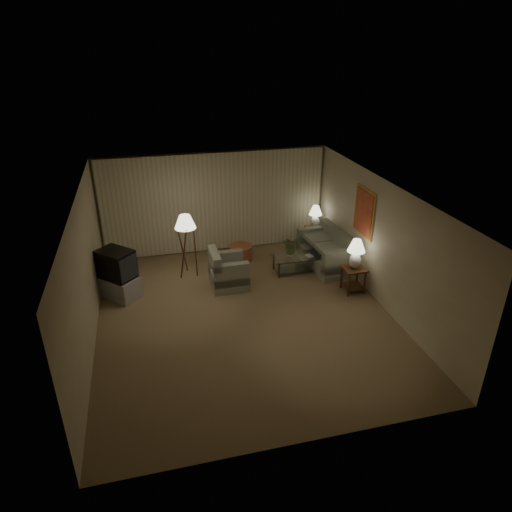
% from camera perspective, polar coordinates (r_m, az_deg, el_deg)
% --- Properties ---
extents(ground, '(7.00, 7.00, 0.00)m').
position_cam_1_polar(ground, '(9.74, -1.48, -7.35)').
color(ground, olive).
rests_on(ground, ground).
extents(room_shell, '(6.04, 7.02, 2.72)m').
position_cam_1_polar(room_shell, '(10.28, -3.33, 5.39)').
color(room_shell, beige).
rests_on(room_shell, ground).
extents(sofa, '(1.84, 1.11, 0.76)m').
position_cam_1_polar(sofa, '(11.69, 8.63, 0.44)').
color(sofa, gray).
rests_on(sofa, ground).
extents(armchair, '(0.88, 0.83, 0.73)m').
position_cam_1_polar(armchair, '(10.66, -3.44, -2.00)').
color(armchair, gray).
rests_on(armchair, ground).
extents(side_table_near, '(0.50, 0.50, 0.60)m').
position_cam_1_polar(side_table_near, '(10.64, 12.09, -2.37)').
color(side_table_near, '#3C2110').
rests_on(side_table_near, ground).
extents(side_table_far, '(0.48, 0.40, 0.60)m').
position_cam_1_polar(side_table_far, '(12.72, 7.29, 2.77)').
color(side_table_far, '#3C2110').
rests_on(side_table_far, ground).
extents(table_lamp_near, '(0.40, 0.40, 0.69)m').
position_cam_1_polar(table_lamp_near, '(10.38, 12.40, 0.58)').
color(table_lamp_near, silver).
rests_on(table_lamp_near, side_table_near).
extents(table_lamp_far, '(0.36, 0.36, 0.61)m').
position_cam_1_polar(table_lamp_far, '(12.51, 7.44, 5.16)').
color(table_lamp_far, silver).
rests_on(table_lamp_far, side_table_far).
extents(coffee_table, '(1.14, 0.62, 0.41)m').
position_cam_1_polar(coffee_table, '(11.38, 5.00, -0.65)').
color(coffee_table, silver).
rests_on(coffee_table, ground).
extents(tv_cabinet, '(1.40, 1.40, 0.50)m').
position_cam_1_polar(tv_cabinet, '(10.70, -16.70, -3.72)').
color(tv_cabinet, '#9D9C9F').
rests_on(tv_cabinet, ground).
extents(crt_tv, '(1.30, 1.30, 0.65)m').
position_cam_1_polar(crt_tv, '(10.44, -17.09, -0.97)').
color(crt_tv, black).
rests_on(crt_tv, tv_cabinet).
extents(floor_lamp, '(0.51, 0.51, 1.56)m').
position_cam_1_polar(floor_lamp, '(11.06, -8.66, 1.44)').
color(floor_lamp, '#3C2110').
rests_on(floor_lamp, ground).
extents(ottoman, '(0.66, 0.66, 0.40)m').
position_cam_1_polar(ottoman, '(11.96, -1.95, 0.41)').
color(ottoman, '#B15C3B').
rests_on(ottoman, ground).
extents(vase, '(0.18, 0.18, 0.16)m').
position_cam_1_polar(vase, '(11.24, 4.32, 0.26)').
color(vase, white).
rests_on(vase, coffee_table).
extents(flowers, '(0.50, 0.47, 0.45)m').
position_cam_1_polar(flowers, '(11.11, 4.37, 1.69)').
color(flowers, '#4C7132').
rests_on(flowers, vase).
extents(book, '(0.21, 0.24, 0.02)m').
position_cam_1_polar(book, '(11.31, 6.39, -0.07)').
color(book, olive).
rests_on(book, coffee_table).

